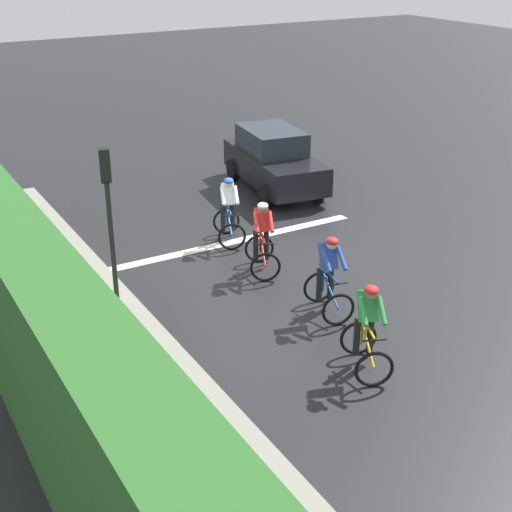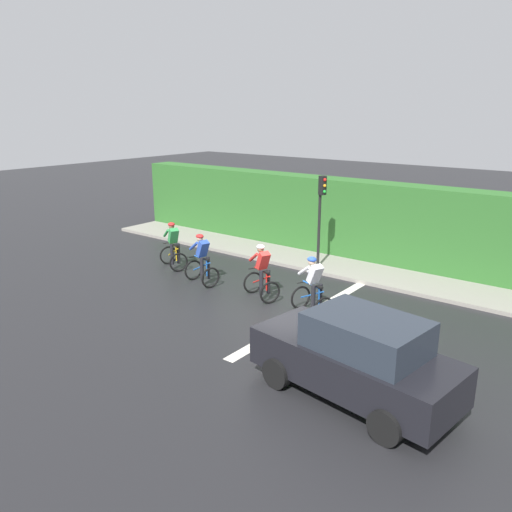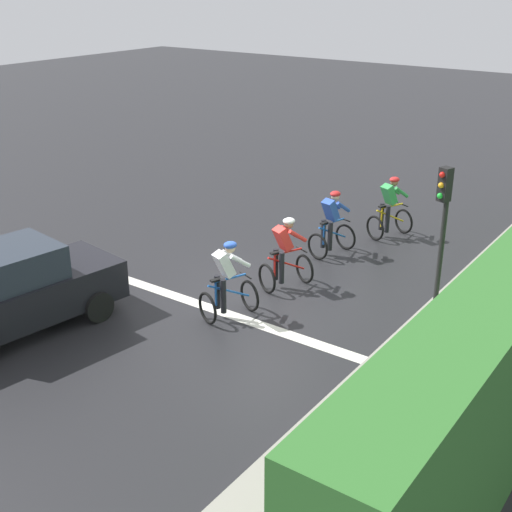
# 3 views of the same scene
# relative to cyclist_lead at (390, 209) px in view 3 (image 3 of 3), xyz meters

# --- Properties ---
(ground_plane) EXTENTS (80.00, 80.00, 0.00)m
(ground_plane) POSITION_rel_cyclist_lead_xyz_m (-0.64, -5.10, -0.80)
(ground_plane) COLOR black
(sidewalk_kerb) EXTENTS (2.80, 18.63, 0.12)m
(sidewalk_kerb) POSITION_rel_cyclist_lead_xyz_m (3.92, -3.10, -0.74)
(sidewalk_kerb) COLOR gray
(sidewalk_kerb) RESTS_ON ground
(road_marking_stop_line) EXTENTS (7.00, 0.30, 0.01)m
(road_marking_stop_line) POSITION_rel_cyclist_lead_xyz_m (-0.64, -6.11, -0.79)
(road_marking_stop_line) COLOR silver
(road_marking_stop_line) RESTS_ON ground
(cyclist_lead) EXTENTS (1.05, 1.26, 1.66)m
(cyclist_lead) POSITION_rel_cyclist_lead_xyz_m (0.00, 0.00, 0.00)
(cyclist_lead) COLOR black
(cyclist_lead) RESTS_ON ground
(cyclist_second) EXTENTS (0.91, 1.21, 1.66)m
(cyclist_second) POSITION_rel_cyclist_lead_xyz_m (-0.63, -2.01, 0.00)
(cyclist_second) COLOR black
(cyclist_second) RESTS_ON ground
(cyclist_mid) EXTENTS (1.05, 1.26, 1.66)m
(cyclist_mid) POSITION_rel_cyclist_lead_xyz_m (-0.50, -4.33, 0.00)
(cyclist_mid) COLOR black
(cyclist_mid) RESTS_ON ground
(cyclist_fourth) EXTENTS (1.01, 1.25, 1.66)m
(cyclist_fourth) POSITION_rel_cyclist_lead_xyz_m (-0.67, -6.21, 0.00)
(cyclist_fourth) COLOR black
(cyclist_fourth) RESTS_ON ground
(car_black) EXTENTS (2.31, 4.30, 1.76)m
(car_black) POSITION_rel_cyclist_lead_xyz_m (-3.73, -9.07, 0.08)
(car_black) COLOR black
(car_black) RESTS_ON ground
(traffic_light_near_crossing) EXTENTS (0.25, 0.30, 3.34)m
(traffic_light_near_crossing) POSITION_rel_cyclist_lead_xyz_m (2.96, -4.24, 1.43)
(traffic_light_near_crossing) COLOR black
(traffic_light_near_crossing) RESTS_ON ground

